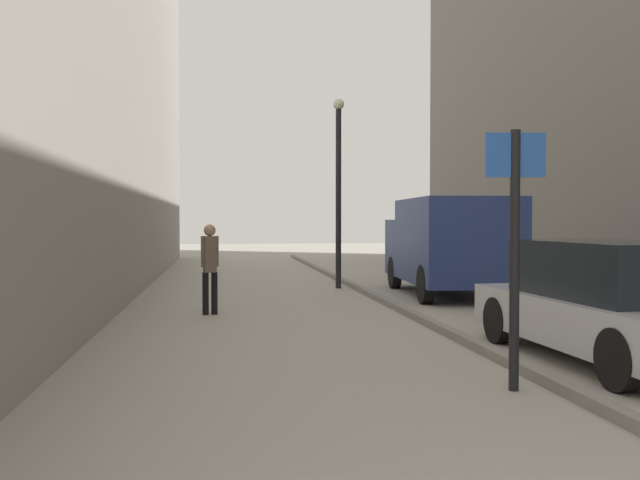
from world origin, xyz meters
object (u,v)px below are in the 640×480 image
at_px(parked_car, 613,302).
at_px(street_sign_post, 515,236).
at_px(delivery_van, 449,243).
at_px(lamp_post, 338,180).
at_px(pedestrian_main_foreground, 210,263).

height_order(parked_car, street_sign_post, street_sign_post).
bearing_deg(street_sign_post, delivery_van, -98.26).
distance_m(delivery_van, lamp_post, 3.37).
relative_size(parked_car, street_sign_post, 1.64).
height_order(pedestrian_main_foreground, lamp_post, lamp_post).
bearing_deg(pedestrian_main_foreground, delivery_van, -168.05).
distance_m(parked_car, lamp_post, 10.00).
bearing_deg(parked_car, lamp_post, 98.32).
distance_m(parked_car, street_sign_post, 2.34).
bearing_deg(parked_car, delivery_van, 84.47).
xyz_separation_m(delivery_van, parked_car, (-0.48, -7.64, -0.48)).
bearing_deg(street_sign_post, parked_car, -138.99).
distance_m(delivery_van, parked_car, 7.67).
xyz_separation_m(parked_car, lamp_post, (-1.75, 9.64, 2.01)).
height_order(street_sign_post, lamp_post, lamp_post).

